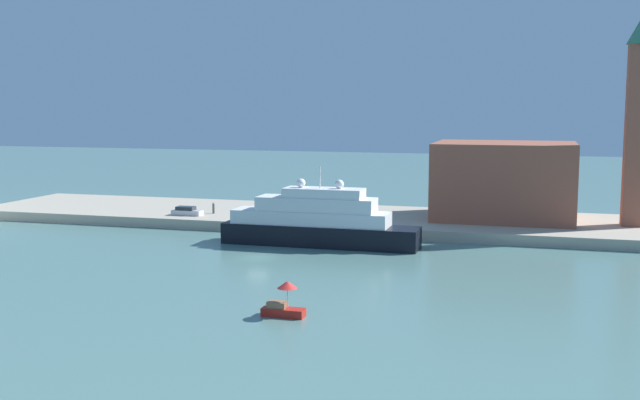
% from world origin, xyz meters
% --- Properties ---
extents(ground, '(400.00, 400.00, 0.00)m').
position_xyz_m(ground, '(0.00, 0.00, 0.00)').
color(ground, slate).
extents(quay_dock, '(110.00, 23.34, 1.47)m').
position_xyz_m(quay_dock, '(0.00, 27.67, 0.73)').
color(quay_dock, '#ADA38E').
rests_on(quay_dock, ground).
extents(large_yacht, '(25.48, 4.96, 10.20)m').
position_xyz_m(large_yacht, '(4.59, 9.56, 2.98)').
color(large_yacht, black).
rests_on(large_yacht, ground).
extents(small_motorboat, '(3.69, 1.74, 3.10)m').
position_xyz_m(small_motorboat, '(11.21, -23.05, 1.17)').
color(small_motorboat, '#B22319').
rests_on(small_motorboat, ground).
extents(harbor_building, '(19.81, 15.27, 11.08)m').
position_xyz_m(harbor_building, '(26.84, 30.17, 7.01)').
color(harbor_building, '#93513D').
rests_on(harbor_building, quay_dock).
extents(bell_tower, '(3.62, 3.62, 28.00)m').
position_xyz_m(bell_tower, '(44.08, 28.08, 16.44)').
color(bell_tower, '#93513D').
rests_on(bell_tower, quay_dock).
extents(parked_car, '(4.58, 1.78, 1.31)m').
position_xyz_m(parked_car, '(-19.05, 20.27, 2.03)').
color(parked_car, silver).
rests_on(parked_car, quay_dock).
extents(person_figure, '(0.36, 0.36, 1.72)m').
position_xyz_m(person_figure, '(-15.90, 22.97, 2.27)').
color(person_figure, '#4C4C4C').
rests_on(person_figure, quay_dock).
extents(mooring_bollard, '(0.40, 0.40, 0.63)m').
position_xyz_m(mooring_bollard, '(6.76, 17.37, 1.78)').
color(mooring_bollard, black).
rests_on(mooring_bollard, quay_dock).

